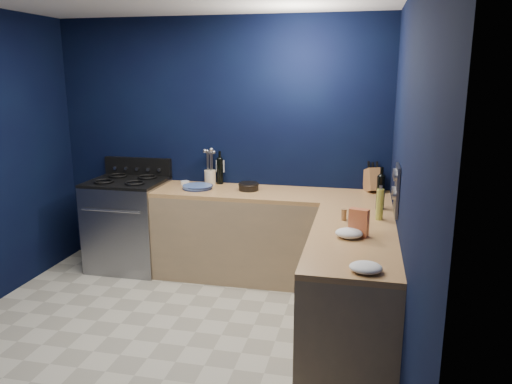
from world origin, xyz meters
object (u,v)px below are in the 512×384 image
(plate_stack, at_px, (197,187))
(utensil_crock, at_px, (210,177))
(gas_range, at_px, (129,225))
(crouton_bag, at_px, (359,223))
(knife_block, at_px, (372,180))

(plate_stack, xyz_separation_m, utensil_crock, (0.06, 0.24, 0.06))
(gas_range, xyz_separation_m, plate_stack, (0.78, -0.00, 0.46))
(utensil_crock, xyz_separation_m, crouton_bag, (1.56, -1.41, 0.03))
(plate_stack, relative_size, utensil_crock, 2.00)
(plate_stack, distance_m, utensil_crock, 0.25)
(utensil_crock, distance_m, crouton_bag, 2.10)
(gas_range, distance_m, knife_block, 2.58)
(knife_block, xyz_separation_m, crouton_bag, (-0.10, -1.45, -0.01))
(crouton_bag, bearing_deg, gas_range, 170.68)
(gas_range, relative_size, plate_stack, 3.10)
(plate_stack, bearing_deg, gas_range, 179.75)
(plate_stack, distance_m, knife_block, 1.74)
(gas_range, bearing_deg, plate_stack, -0.25)
(plate_stack, height_order, utensil_crock, utensil_crock)
(plate_stack, relative_size, crouton_bag, 1.47)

